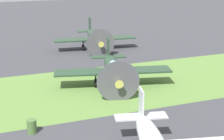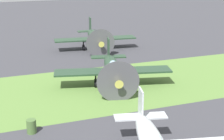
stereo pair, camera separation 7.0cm
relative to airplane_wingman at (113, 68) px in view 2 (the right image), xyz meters
name	(u,v)px [view 2 (the right image)]	position (x,y,z in m)	size (l,w,h in m)	color
grass_verge	(78,90)	(3.20, 0.23, -1.49)	(120.00, 11.00, 0.01)	#567A38
airplane_wingman	(113,68)	(0.00, 0.00, 0.00)	(10.07, 8.05, 3.57)	#233D28
airplane_trail	(95,37)	(-2.29, -12.54, -0.02)	(9.91, 7.86, 3.51)	#233D28
fuel_drum	(31,126)	(7.72, 6.37, -1.04)	(0.60, 0.60, 0.90)	#476633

